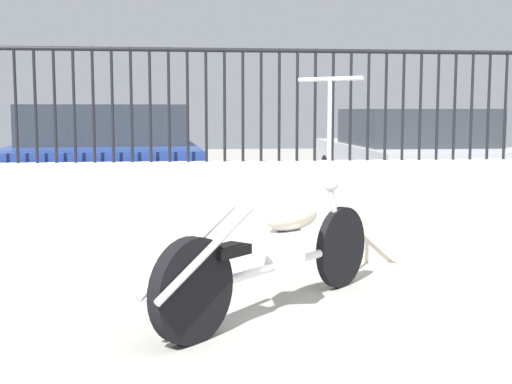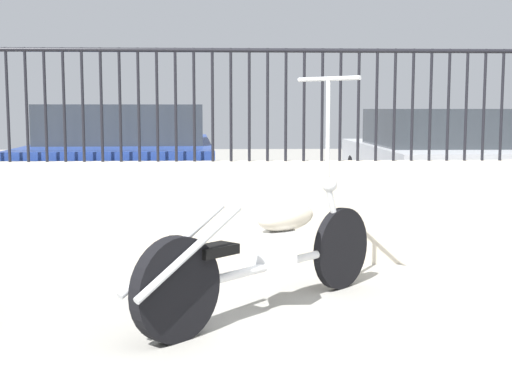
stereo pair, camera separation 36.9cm
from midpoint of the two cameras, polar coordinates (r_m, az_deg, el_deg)
ground_plane at (r=3.76m, az=8.26°, el=-13.77°), size 40.00×40.00×0.00m
low_wall at (r=6.07m, az=2.23°, el=-1.61°), size 8.83×0.18×0.87m
fence_railing at (r=6.01m, az=2.28°, el=8.10°), size 8.83×0.04×0.93m
motorcycle_white at (r=4.54m, az=-1.31°, el=-4.90°), size 1.66×1.69×1.54m
car_blue at (r=8.44m, az=-12.98°, el=2.31°), size 2.09×4.41×1.35m
car_silver at (r=9.44m, az=11.11°, el=2.63°), size 1.75×3.92×1.31m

